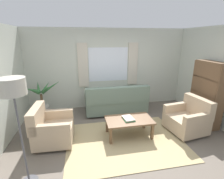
# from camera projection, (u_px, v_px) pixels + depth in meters

# --- Properties ---
(ground_plane) EXTENTS (6.24, 6.24, 0.00)m
(ground_plane) POSITION_uv_depth(u_px,v_px,m) (125.00, 141.00, 3.84)
(ground_plane) COLOR #6B6056
(wall_back) EXTENTS (5.32, 0.12, 2.60)m
(wall_back) POSITION_uv_depth(u_px,v_px,m) (108.00, 69.00, 5.58)
(wall_back) COLOR beige
(wall_back) RESTS_ON ground_plane
(window_with_curtains) EXTENTS (1.98, 0.07, 1.40)m
(window_with_curtains) POSITION_uv_depth(u_px,v_px,m) (109.00, 65.00, 5.46)
(window_with_curtains) COLOR white
(area_rug) EXTENTS (2.63, 1.96, 0.01)m
(area_rug) POSITION_uv_depth(u_px,v_px,m) (125.00, 141.00, 3.84)
(area_rug) COLOR tan
(area_rug) RESTS_ON ground_plane
(couch) EXTENTS (1.90, 0.82, 0.92)m
(couch) POSITION_uv_depth(u_px,v_px,m) (116.00, 102.00, 5.21)
(couch) COLOR slate
(couch) RESTS_ON ground_plane
(armchair_left) EXTENTS (0.85, 0.87, 0.88)m
(armchair_left) POSITION_uv_depth(u_px,v_px,m) (51.00, 128.00, 3.69)
(armchair_left) COLOR tan
(armchair_left) RESTS_ON ground_plane
(armchair_right) EXTENTS (0.93, 0.95, 0.88)m
(armchair_right) POSITION_uv_depth(u_px,v_px,m) (188.00, 119.00, 4.15)
(armchair_right) COLOR tan
(armchair_right) RESTS_ON ground_plane
(coffee_table) EXTENTS (1.10, 0.64, 0.44)m
(coffee_table) POSITION_uv_depth(u_px,v_px,m) (129.00, 121.00, 3.95)
(coffee_table) COLOR brown
(coffee_table) RESTS_ON ground_plane
(book_stack_on_table) EXTENTS (0.26, 0.35, 0.04)m
(book_stack_on_table) POSITION_uv_depth(u_px,v_px,m) (128.00, 118.00, 3.92)
(book_stack_on_table) COLOR #387F4C
(book_stack_on_table) RESTS_ON coffee_table
(potted_plant) EXTENTS (1.05, 0.99, 1.13)m
(potted_plant) POSITION_uv_depth(u_px,v_px,m) (43.00, 102.00, 4.93)
(potted_plant) COLOR #B7B2A8
(potted_plant) RESTS_ON ground_plane
(bookshelf) EXTENTS (0.30, 0.94, 1.72)m
(bookshelf) POSITION_uv_depth(u_px,v_px,m) (207.00, 93.00, 4.41)
(bookshelf) COLOR brown
(bookshelf) RESTS_ON ground_plane
(standing_lamp) EXTENTS (0.36, 0.36, 1.77)m
(standing_lamp) POSITION_uv_depth(u_px,v_px,m) (14.00, 96.00, 2.29)
(standing_lamp) COLOR #4C4C51
(standing_lamp) RESTS_ON ground_plane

